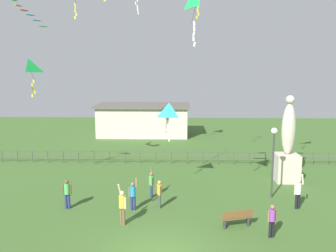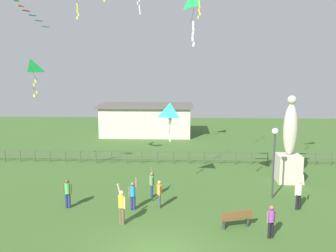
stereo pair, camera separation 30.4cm
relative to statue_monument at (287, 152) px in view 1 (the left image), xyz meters
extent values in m
cube|color=beige|center=(0.00, 0.00, -1.03)|extent=(1.48, 1.48, 1.81)
ellipsoid|color=beige|center=(0.00, 0.00, 1.54)|extent=(0.90, 0.76, 3.32)
sphere|color=beige|center=(0.00, 0.00, 3.45)|extent=(0.56, 0.56, 0.56)
cylinder|color=#38383D|center=(-1.74, -3.14, -0.06)|extent=(0.10, 0.10, 3.76)
sphere|color=white|center=(-1.74, -3.14, 1.97)|extent=(0.36, 0.36, 0.36)
cube|color=brown|center=(-4.35, -7.06, -1.49)|extent=(1.55, 0.82, 0.06)
cube|color=brown|center=(-4.30, -7.23, -1.27)|extent=(1.45, 0.49, 0.36)
cube|color=#333338|center=(-4.93, -7.23, -1.71)|extent=(0.08, 0.36, 0.45)
cube|color=#333338|center=(-3.78, -6.88, -1.71)|extent=(0.08, 0.36, 0.45)
cylinder|color=black|center=(-0.69, -4.73, -1.53)|extent=(0.14, 0.14, 0.82)
cylinder|color=black|center=(-0.84, -4.79, -1.53)|extent=(0.14, 0.14, 0.82)
cylinder|color=white|center=(-0.76, -4.76, -0.83)|extent=(0.30, 0.30, 0.58)
sphere|color=beige|center=(-0.76, -4.76, -0.43)|extent=(0.22, 0.22, 0.22)
cylinder|color=beige|center=(-0.56, -4.74, -0.32)|extent=(0.15, 0.21, 0.55)
cylinder|color=beige|center=(-0.95, -4.83, -0.87)|extent=(0.09, 0.09, 0.55)
cylinder|color=navy|center=(-8.66, -3.25, -1.56)|extent=(0.13, 0.13, 0.76)
cylinder|color=navy|center=(-8.63, -3.40, -1.56)|extent=(0.13, 0.13, 0.76)
cylinder|color=#4CB259|center=(-8.65, -3.33, -0.91)|extent=(0.28, 0.28, 0.54)
sphere|color=#8C6647|center=(-8.65, -3.33, -0.54)|extent=(0.20, 0.20, 0.20)
cylinder|color=#8C6647|center=(-8.63, -3.14, -0.43)|extent=(0.23, 0.12, 0.51)
cylinder|color=#8C6647|center=(-8.61, -3.51, -0.94)|extent=(0.08, 0.08, 0.51)
cylinder|color=#3F4C47|center=(-8.10, -4.80, -1.56)|extent=(0.13, 0.13, 0.76)
cylinder|color=#3F4C47|center=(-8.09, -4.95, -1.56)|extent=(0.13, 0.13, 0.76)
cylinder|color=orange|center=(-8.10, -4.87, -0.90)|extent=(0.28, 0.28, 0.54)
sphere|color=tan|center=(-8.10, -4.87, -0.53)|extent=(0.20, 0.20, 0.20)
cylinder|color=tan|center=(-8.11, -4.69, -0.94)|extent=(0.08, 0.08, 0.51)
cylinder|color=tan|center=(-8.08, -5.06, -0.94)|extent=(0.08, 0.08, 0.51)
cylinder|color=navy|center=(-12.89, -5.14, -1.54)|extent=(0.14, 0.14, 0.81)
cylinder|color=navy|center=(-13.05, -5.14, -1.54)|extent=(0.14, 0.14, 0.81)
cylinder|color=#4CB259|center=(-12.97, -5.14, -0.85)|extent=(0.29, 0.29, 0.57)
sphere|color=brown|center=(-12.97, -5.14, -0.45)|extent=(0.22, 0.22, 0.22)
cylinder|color=brown|center=(-12.78, -5.13, -0.88)|extent=(0.09, 0.09, 0.54)
cylinder|color=brown|center=(-13.17, -5.14, -0.88)|extent=(0.09, 0.09, 0.54)
cylinder|color=navy|center=(-9.40, -5.22, -1.56)|extent=(0.13, 0.13, 0.76)
cylinder|color=navy|center=(-9.55, -5.23, -1.56)|extent=(0.13, 0.13, 0.76)
cylinder|color=#268CBF|center=(-9.47, -5.22, -0.90)|extent=(0.28, 0.28, 0.54)
sphere|color=#8C6647|center=(-9.47, -5.22, -0.53)|extent=(0.20, 0.20, 0.20)
cylinder|color=#8C6647|center=(-9.28, -5.25, -0.43)|extent=(0.11, 0.23, 0.51)
cylinder|color=#8C6647|center=(-9.66, -5.24, -0.94)|extent=(0.08, 0.08, 0.51)
cylinder|color=black|center=(-3.04, -8.16, -1.56)|extent=(0.13, 0.13, 0.76)
cylinder|color=black|center=(-2.90, -8.10, -1.56)|extent=(0.13, 0.13, 0.76)
cylinder|color=purple|center=(-2.97, -8.13, -0.91)|extent=(0.28, 0.28, 0.54)
sphere|color=#8C6647|center=(-2.97, -8.13, -0.53)|extent=(0.20, 0.20, 0.20)
cylinder|color=#8C6647|center=(-3.14, -8.21, -0.94)|extent=(0.08, 0.08, 0.51)
cylinder|color=#8C6647|center=(-2.80, -8.06, -0.94)|extent=(0.08, 0.08, 0.51)
cylinder|color=brown|center=(-9.81, -6.97, -1.51)|extent=(0.14, 0.14, 0.85)
cylinder|color=brown|center=(-9.68, -7.07, -1.51)|extent=(0.14, 0.14, 0.85)
cylinder|color=gold|center=(-9.75, -7.02, -0.79)|extent=(0.31, 0.31, 0.60)
sphere|color=beige|center=(-9.75, -7.02, -0.38)|extent=(0.23, 0.23, 0.23)
cylinder|color=beige|center=(-9.88, -6.85, -0.26)|extent=(0.22, 0.25, 0.57)
cylinder|color=beige|center=(-9.58, -7.14, -0.83)|extent=(0.09, 0.09, 0.57)
pyramid|color=#19B2B2|center=(-7.68, -1.61, 2.90)|extent=(1.00, 0.63, 0.85)
cylinder|color=#4C381E|center=(-7.71, -1.85, 2.48)|extent=(0.08, 0.51, 0.85)
cube|color=white|center=(-7.75, -1.87, 2.04)|extent=(0.08, 0.05, 0.20)
cube|color=white|center=(-7.78, -1.89, 1.82)|extent=(0.11, 0.02, 0.21)
cube|color=white|center=(-7.61, -1.81, 1.60)|extent=(0.09, 0.03, 0.20)
cube|color=white|center=(-7.67, -1.84, 1.38)|extent=(0.12, 0.02, 0.21)
cube|color=white|center=(-7.68, -1.84, 1.16)|extent=(0.08, 0.03, 0.20)
cylinder|color=#4C381E|center=(-6.42, -7.12, 7.98)|extent=(0.32, 0.18, 1.32)
cube|color=white|center=(-6.44, -7.14, 7.37)|extent=(0.10, 0.04, 0.20)
cube|color=white|center=(-6.44, -7.14, 7.15)|extent=(0.10, 0.01, 0.21)
cube|color=white|center=(-6.46, -7.15, 6.93)|extent=(0.12, 0.03, 0.21)
cube|color=white|center=(-6.46, -7.15, 6.71)|extent=(0.09, 0.03, 0.20)
cube|color=white|center=(-6.42, -7.13, 6.49)|extent=(0.11, 0.03, 0.21)
cube|color=white|center=(-10.11, 3.70, 10.24)|extent=(0.09, 0.03, 0.20)
cube|color=white|center=(-10.23, 3.64, 10.02)|extent=(0.10, 0.04, 0.21)
cube|color=white|center=(-10.12, 3.70, 9.80)|extent=(0.09, 0.02, 0.20)
cube|color=white|center=(-10.10, 3.71, 9.58)|extent=(0.09, 0.04, 0.20)
cube|color=white|center=(-10.07, 3.72, 9.36)|extent=(0.09, 0.04, 0.20)
cube|color=yellow|center=(-14.25, 2.33, 9.74)|extent=(0.10, 0.04, 0.20)
cube|color=yellow|center=(-14.24, 2.33, 9.52)|extent=(0.09, 0.05, 0.20)
cube|color=yellow|center=(-14.25, 2.33, 9.30)|extent=(0.11, 0.03, 0.21)
cube|color=yellow|center=(-14.19, 2.36, 9.08)|extent=(0.09, 0.05, 0.20)
cube|color=yellow|center=(-14.27, 2.32, 8.86)|extent=(0.08, 0.03, 0.20)
pyramid|color=#1EB759|center=(-16.20, -1.36, 5.52)|extent=(1.09, 0.80, 0.86)
cylinder|color=#4C381E|center=(-16.13, -1.09, 5.09)|extent=(0.15, 0.56, 0.86)
cube|color=yellow|center=(-16.06, -1.06, 4.63)|extent=(0.10, 0.05, 0.20)
cube|color=yellow|center=(-16.15, -1.10, 4.41)|extent=(0.09, 0.05, 0.20)
cube|color=yellow|center=(-16.15, -1.10, 4.19)|extent=(0.10, 0.05, 0.20)
cube|color=yellow|center=(-16.03, -1.04, 3.97)|extent=(0.11, 0.01, 0.21)
cube|color=yellow|center=(-16.17, -1.11, 3.75)|extent=(0.09, 0.03, 0.20)
cube|color=yellow|center=(-5.93, 0.73, 9.52)|extent=(0.10, 0.02, 0.21)
cube|color=yellow|center=(-5.90, 0.75, 9.30)|extent=(0.11, 0.05, 0.21)
cube|color=yellow|center=(-5.93, 0.73, 9.08)|extent=(0.12, 0.02, 0.21)
cube|color=yellow|center=(-5.88, 0.76, 8.86)|extent=(0.11, 0.04, 0.21)
cube|color=yellow|center=(-5.98, 0.71, 8.64)|extent=(0.10, 0.04, 0.21)
cube|color=#1EB759|center=(-16.61, -1.82, 9.31)|extent=(0.30, 0.54, 0.03)
cube|color=orange|center=(-16.61, -1.31, 9.09)|extent=(0.30, 0.54, 0.03)
cube|color=red|center=(-16.50, -0.82, 8.89)|extent=(0.39, 0.56, 0.03)
cube|color=#198CD1|center=(-16.31, -0.34, 8.68)|extent=(0.43, 0.57, 0.03)
cube|color=#198CD1|center=(-16.10, 0.13, 8.40)|extent=(0.45, 0.57, 0.03)
cube|color=#1EB759|center=(-15.86, 0.59, 8.08)|extent=(0.45, 0.57, 0.03)
cylinder|color=#4C4742|center=(-21.03, 4.14, -1.46)|extent=(0.06, 0.06, 0.95)
cylinder|color=#4C4742|center=(-19.79, 4.14, -1.46)|extent=(0.06, 0.06, 0.95)
cylinder|color=#4C4742|center=(-18.61, 4.14, -1.46)|extent=(0.06, 0.06, 0.95)
cylinder|color=#4C4742|center=(-17.40, 4.14, -1.46)|extent=(0.06, 0.06, 0.95)
cylinder|color=#4C4742|center=(-16.16, 4.14, -1.46)|extent=(0.06, 0.06, 0.95)
cylinder|color=#4C4742|center=(-14.96, 4.14, -1.46)|extent=(0.06, 0.06, 0.95)
cylinder|color=#4C4742|center=(-13.73, 4.14, -1.46)|extent=(0.06, 0.06, 0.95)
cylinder|color=#4C4742|center=(-12.50, 4.14, -1.46)|extent=(0.06, 0.06, 0.95)
cylinder|color=#4C4742|center=(-11.29, 4.14, -1.46)|extent=(0.06, 0.06, 0.95)
cylinder|color=#4C4742|center=(-10.12, 4.14, -1.46)|extent=(0.06, 0.06, 0.95)
cylinder|color=#4C4742|center=(-8.89, 4.14, -1.46)|extent=(0.06, 0.06, 0.95)
cylinder|color=#4C4742|center=(-7.66, 4.14, -1.46)|extent=(0.06, 0.06, 0.95)
cylinder|color=#4C4742|center=(-6.45, 4.14, -1.46)|extent=(0.06, 0.06, 0.95)
cylinder|color=#4C4742|center=(-5.24, 4.14, -1.46)|extent=(0.06, 0.06, 0.95)
cylinder|color=#4C4742|center=(-4.04, 4.14, -1.46)|extent=(0.06, 0.06, 0.95)
cylinder|color=#4C4742|center=(-2.86, 4.14, -1.46)|extent=(0.06, 0.06, 0.95)
cylinder|color=#4C4742|center=(-1.63, 4.14, -1.46)|extent=(0.06, 0.06, 0.95)
cylinder|color=#4C4742|center=(-0.40, 4.14, -1.46)|extent=(0.06, 0.06, 0.95)
cylinder|color=#4C4742|center=(0.82, 4.14, -1.46)|extent=(0.06, 0.06, 0.95)
cylinder|color=#4C4742|center=(2.01, 4.14, -1.46)|extent=(0.06, 0.06, 0.95)
cylinder|color=#4C4742|center=(3.23, 4.14, -1.46)|extent=(0.06, 0.06, 0.95)
cylinder|color=#4C4742|center=(4.41, 4.14, -1.46)|extent=(0.06, 0.06, 0.95)
cube|color=#4C4742|center=(-7.86, 4.14, -1.03)|extent=(36.00, 0.05, 0.05)
cube|color=#4C4742|center=(-7.86, 4.14, -1.46)|extent=(36.00, 0.05, 0.05)
cube|color=beige|center=(-11.01, 16.14, -0.36)|extent=(9.57, 4.87, 3.16)
cube|color=#59544C|center=(-11.01, 16.14, 1.34)|extent=(10.17, 5.47, 0.24)
camera|label=1|loc=(-7.07, -23.37, 5.51)|focal=38.93mm
camera|label=2|loc=(-6.76, -23.35, 5.51)|focal=38.93mm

